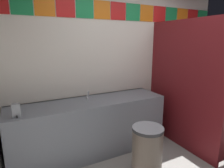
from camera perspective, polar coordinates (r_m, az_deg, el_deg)
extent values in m
cube|color=silver|center=(3.37, 3.47, 5.80)|extent=(3.91, 0.08, 2.56)
cube|color=#1E8C4C|center=(2.87, -25.16, 20.64)|extent=(0.27, 0.01, 0.27)
cube|color=orange|center=(2.90, -19.28, 21.02)|extent=(0.27, 0.01, 0.27)
cube|color=red|center=(2.96, -13.54, 21.19)|extent=(0.27, 0.01, 0.27)
cube|color=#1E8C4C|center=(3.04, -8.06, 21.18)|extent=(0.27, 0.01, 0.27)
cube|color=orange|center=(3.15, -2.91, 21.01)|extent=(0.27, 0.01, 0.27)
cube|color=red|center=(3.27, 1.87, 20.71)|extent=(0.27, 0.01, 0.27)
cube|color=#1E8C4C|center=(3.41, 6.25, 20.31)|extent=(0.27, 0.01, 0.27)
cube|color=orange|center=(3.57, 10.24, 19.86)|extent=(0.27, 0.01, 0.27)
cube|color=red|center=(3.74, 13.86, 19.37)|extent=(0.27, 0.01, 0.27)
cube|color=#1E8C4C|center=(3.93, 17.12, 18.86)|extent=(0.27, 0.01, 0.27)
cube|color=orange|center=(4.13, 20.06, 18.35)|extent=(0.27, 0.01, 0.27)
cube|color=red|center=(4.33, 22.72, 17.85)|extent=(0.27, 0.01, 0.27)
cube|color=#1E8C4C|center=(4.54, 25.11, 17.36)|extent=(0.27, 0.01, 0.27)
cube|color=slate|center=(3.00, -6.34, -12.54)|extent=(2.28, 0.60, 0.83)
cube|color=slate|center=(3.12, -8.41, -4.24)|extent=(2.28, 0.03, 0.08)
cylinder|color=silver|center=(2.84, -6.31, -6.24)|extent=(0.34, 0.34, 0.10)
cylinder|color=silver|center=(2.94, -7.33, -3.95)|extent=(0.04, 0.04, 0.05)
cylinder|color=silver|center=(2.87, -7.02, -2.87)|extent=(0.02, 0.06, 0.09)
cube|color=gray|center=(2.49, -26.44, -7.05)|extent=(0.09, 0.07, 0.16)
cylinder|color=black|center=(2.47, -26.27, -8.70)|extent=(0.02, 0.02, 0.03)
cube|color=maroon|center=(3.21, 19.95, -0.43)|extent=(0.04, 1.46, 2.00)
cylinder|color=white|center=(4.09, 22.48, -9.60)|extent=(0.38, 0.38, 0.40)
torus|color=white|center=(4.01, 22.75, -6.76)|extent=(0.39, 0.39, 0.05)
cube|color=white|center=(4.10, 20.71, -3.91)|extent=(0.34, 0.17, 0.34)
cylinder|color=brown|center=(2.62, 10.28, -19.38)|extent=(0.38, 0.38, 0.62)
cylinder|color=#262628|center=(2.46, 10.59, -12.90)|extent=(0.39, 0.39, 0.04)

